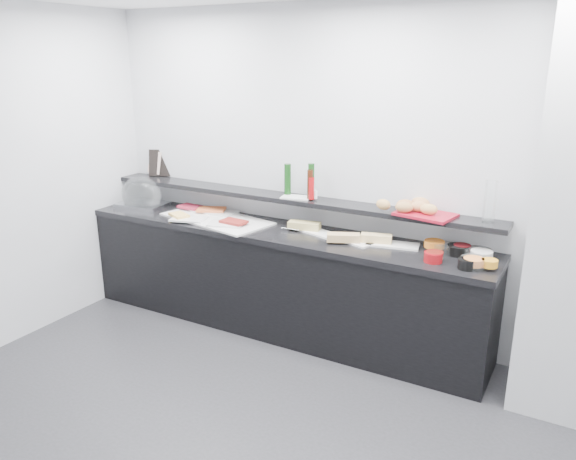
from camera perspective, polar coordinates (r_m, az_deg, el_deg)
The scene contains 53 objects.
back_wall at distance 4.54m, azimuth 8.41°, elevation 5.20°, with size 5.00×0.02×2.70m, color silver.
buffet_cabinet at distance 4.84m, azimuth -1.14°, elevation -5.31°, with size 3.60×0.60×0.85m, color black.
counter_top at distance 4.69m, azimuth -1.17°, elevation -0.23°, with size 3.62×0.62×0.05m, color black.
wall_shelf at distance 4.77m, azimuth -0.12°, elevation 3.25°, with size 3.60×0.25×0.04m, color black.
cloche_base at distance 5.56m, azimuth -14.54°, elevation 2.50°, with size 0.46×0.31×0.04m, color #B6B8BD.
cloche_dome at distance 5.53m, azimuth -14.66°, elevation 3.53°, with size 0.41×0.27×0.34m, color silver.
linen_runner at distance 5.00m, azimuth -7.27°, elevation 1.13°, with size 1.01×0.48×0.01m, color silver.
platter_meat_a at distance 5.32m, azimuth -9.36°, elevation 2.19°, with size 0.26×0.17×0.01m, color white.
food_meat_a at distance 5.31m, azimuth -9.88°, elevation 2.34°, with size 0.22×0.14×0.02m, color maroon.
platter_salmon at distance 5.17m, azimuth -7.02°, elevation 1.85°, with size 0.32×0.21×0.01m, color silver.
food_salmon at distance 5.19m, azimuth -7.79°, elevation 2.09°, with size 0.25×0.16×0.02m, color orange.
platter_cheese at distance 4.98m, azimuth -10.06°, elevation 1.13°, with size 0.30×0.20×0.01m, color white.
food_cheese at distance 5.05m, azimuth -11.01°, elevation 1.51°, with size 0.19×0.12×0.02m, color #FFCA63.
platter_meat_b at distance 4.79m, azimuth -6.33°, elevation 0.63°, with size 0.29×0.19×0.01m, color white.
food_meat_b at distance 4.78m, azimuth -5.54°, elevation 0.85°, with size 0.22×0.14×0.02m, color maroon.
sandwich_plate_left at distance 4.58m, azimuth 3.11°, elevation -0.26°, with size 0.35×0.15×0.01m, color white.
sandwich_food_left at distance 4.64m, azimuth 1.66°, elevation 0.46°, with size 0.26×0.10×0.06m, color tan.
tongs_left at distance 4.63m, azimuth 0.19°, elevation 0.10°, with size 0.01×0.01×0.16m, color #ADB0B4.
sandwich_plate_mid at distance 4.41m, azimuth 6.50°, elevation -1.04°, with size 0.37×0.16×0.01m, color white.
sandwich_food_mid at distance 4.35m, azimuth 5.64°, elevation -0.77°, with size 0.25×0.10×0.06m, color tan.
tongs_mid at distance 4.36m, azimuth 5.76°, elevation -1.07°, with size 0.01×0.01×0.16m, color #B8B9BF.
sandwich_plate_right at distance 4.35m, azimuth 10.58°, elevation -1.47°, with size 0.40×0.17×0.01m, color white.
sandwich_food_right at distance 4.36m, azimuth 8.95°, elevation -0.83°, with size 0.24×0.09×0.06m, color #DAB772.
tongs_right at distance 4.35m, azimuth 8.48°, elevation -1.20°, with size 0.01×0.01×0.16m, color #A9ABB0.
bowl_glass_fruit at distance 4.28m, azimuth 15.58°, elevation -1.79°, with size 0.15×0.15×0.07m, color white.
fill_glass_fruit at distance 4.31m, azimuth 14.65°, elevation -1.38°, with size 0.15×0.15×0.05m, color orange.
bowl_black_jam at distance 4.27m, azimuth 16.89°, elevation -1.95°, with size 0.16×0.16×0.07m, color black.
fill_black_jam at distance 4.28m, azimuth 17.27°, elevation -1.75°, with size 0.12×0.12×0.05m, color #5C0D11.
bowl_glass_cream at distance 4.22m, azimuth 18.75°, elevation -2.31°, with size 0.19×0.19×0.07m, color silver.
fill_glass_cream at distance 4.19m, azimuth 19.07°, elevation -2.34°, with size 0.15×0.15×0.05m, color silver.
bowl_red_jam at distance 4.07m, azimuth 14.53°, elevation -2.68°, with size 0.13×0.13×0.07m, color maroon.
fill_red_jam at distance 4.08m, azimuth 14.67°, elevation -2.46°, with size 0.12×0.12×0.05m, color #5E130D.
bowl_glass_salmon at distance 4.04m, azimuth 18.37°, elevation -3.16°, with size 0.18×0.18×0.07m, color white.
fill_glass_salmon at distance 4.02m, azimuth 18.36°, elevation -3.07°, with size 0.14×0.14×0.05m, color orange.
bowl_black_fruit at distance 4.00m, azimuth 17.69°, elevation -3.31°, with size 0.12×0.12×0.07m, color black.
fill_black_fruit at distance 4.03m, azimuth 19.79°, elevation -3.19°, with size 0.11×0.11×0.05m, color orange.
framed_print at distance 5.68m, azimuth -12.72°, elevation 6.66°, with size 0.25×0.02×0.26m, color black.
print_art at distance 5.73m, azimuth -13.42°, elevation 6.70°, with size 0.20×0.00×0.22m, color beige.
condiment_tray at distance 4.69m, azimuth 0.85°, elevation 3.34°, with size 0.24×0.15×0.01m, color white.
bottle_green_a at distance 4.74m, azimuth -0.04°, elevation 5.18°, with size 0.06×0.06×0.26m, color #103C11.
bottle_brown at distance 4.60m, azimuth 2.26°, elevation 4.66°, with size 0.05×0.05×0.24m, color #351609.
bottle_green_b at distance 4.66m, azimuth 2.36°, elevation 5.07°, with size 0.05×0.05×0.28m, color #103B11.
bottle_hot at distance 4.58m, azimuth 2.40°, elevation 4.23°, with size 0.05×0.05×0.18m, color #AF0C10.
shaker_salt at distance 4.62m, azimuth 2.81°, elevation 3.62°, with size 0.03×0.03×0.07m, color white.
shaker_pepper at distance 4.66m, azimuth 2.68°, elevation 3.76°, with size 0.03×0.03×0.07m, color white.
bread_tray at distance 4.28m, azimuth 13.79°, elevation 1.55°, with size 0.41×0.29×0.02m, color maroon.
bread_roll_ne at distance 4.41m, azimuth 13.32°, elevation 2.72°, with size 0.15×0.10×0.08m, color #BD7D48.
bread_roll_sw at distance 4.30m, azimuth 9.67°, elevation 2.58°, with size 0.12×0.08×0.08m, color #BD8848.
bread_roll_s at distance 4.25m, azimuth 11.72°, elevation 2.28°, with size 0.13×0.08×0.08m, color #AE7942.
bread_roll_se at distance 4.24m, azimuth 14.11°, elevation 2.06°, with size 0.13×0.08×0.08m, color tan.
bread_roll_midw at distance 4.33m, azimuth 11.82°, elevation 2.53°, with size 0.13×0.08×0.08m, color #AF7042.
bread_roll_mide at distance 4.29m, azimuth 13.16°, elevation 2.33°, with size 0.13×0.08×0.08m, color #BF7C49.
carafe at distance 4.22m, azimuth 19.83°, elevation 2.73°, with size 0.09×0.09×0.30m, color white.
Camera 1 is at (1.57, -2.16, 2.28)m, focal length 35.00 mm.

